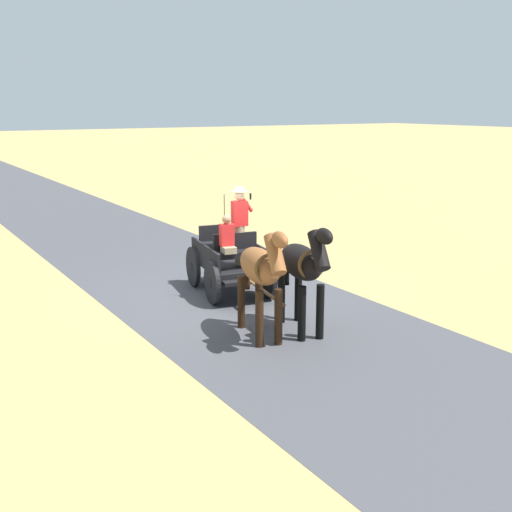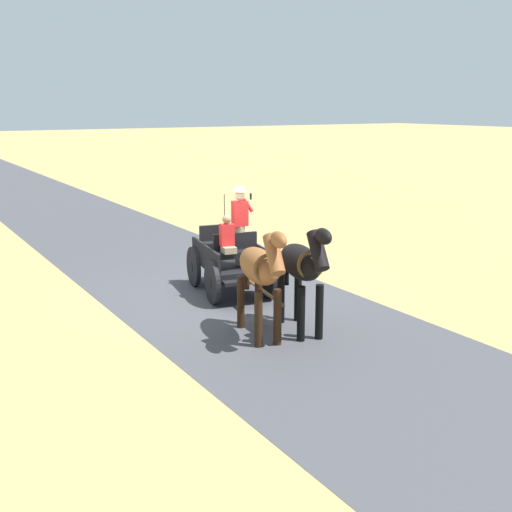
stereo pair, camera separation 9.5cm
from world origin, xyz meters
TOP-DOWN VIEW (x-y plane):
  - ground_plane at (0.00, 0.00)m, footprint 200.00×200.00m
  - road_surface at (0.00, 0.00)m, footprint 5.25×160.00m
  - horse_drawn_carriage at (-0.24, -0.04)m, footprint 1.83×4.51m
  - horse_near_side at (-0.10, 3.02)m, footprint 0.91×2.15m
  - horse_off_side at (0.73, 2.86)m, footprint 0.89×2.15m

SIDE VIEW (x-z plane):
  - ground_plane at x=0.00m, z-range 0.00..0.00m
  - road_surface at x=0.00m, z-range 0.00..0.01m
  - horse_drawn_carriage at x=-0.24m, z-range -0.43..2.07m
  - horse_near_side at x=-0.10m, z-range 0.22..2.43m
  - horse_off_side at x=0.73m, z-range 0.22..2.43m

